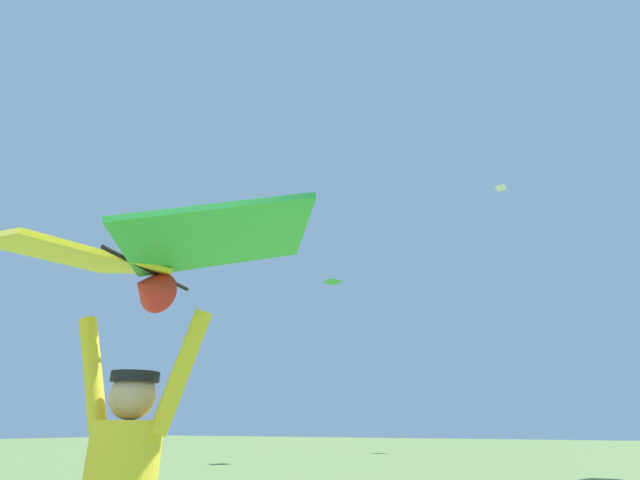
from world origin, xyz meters
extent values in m
sphere|color=tan|center=(0.17, 0.11, 1.49)|extent=(0.23, 0.23, 0.23)
cylinder|color=black|center=(0.17, 0.11, 1.59)|extent=(0.29, 0.29, 0.05)
cylinder|color=yellow|center=(0.43, 0.17, 1.61)|extent=(0.29, 0.15, 0.62)
cylinder|color=yellow|center=(-0.09, 0.05, 1.61)|extent=(0.29, 0.15, 0.62)
cylinder|color=black|center=(0.17, 0.11, 2.17)|extent=(0.21, 0.77, 0.02)
cube|color=green|center=(0.66, 0.10, 2.26)|extent=(1.21, 1.19, 0.22)
cube|color=yellow|center=(-0.25, -0.11, 2.26)|extent=(1.06, 0.95, 0.22)
cone|color=red|center=(0.17, 0.11, 2.07)|extent=(0.28, 0.25, 0.24)
pyramid|color=white|center=(-1.05, 32.52, 18.20)|extent=(0.98, 0.96, 0.35)
pyramid|color=green|center=(-7.74, 17.52, 7.84)|extent=(0.90, 0.90, 0.14)
camera|label=1|loc=(2.22, -1.62, 1.35)|focal=26.28mm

